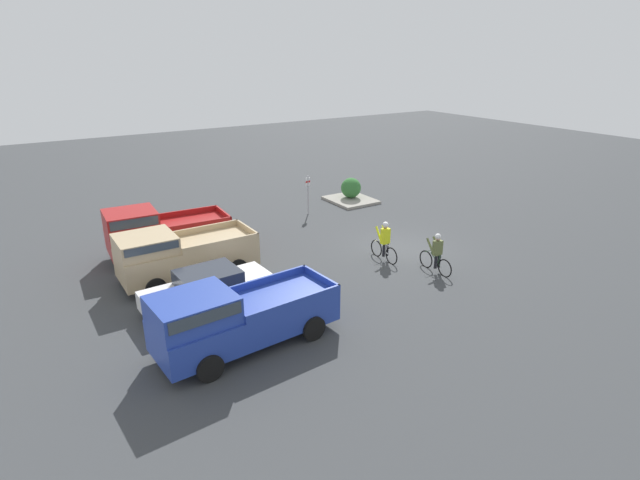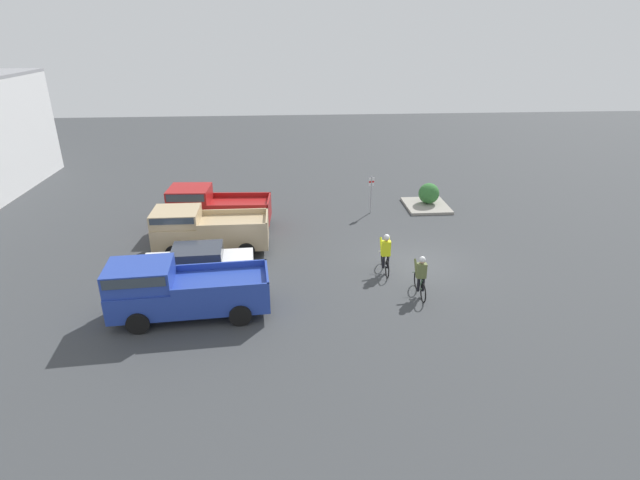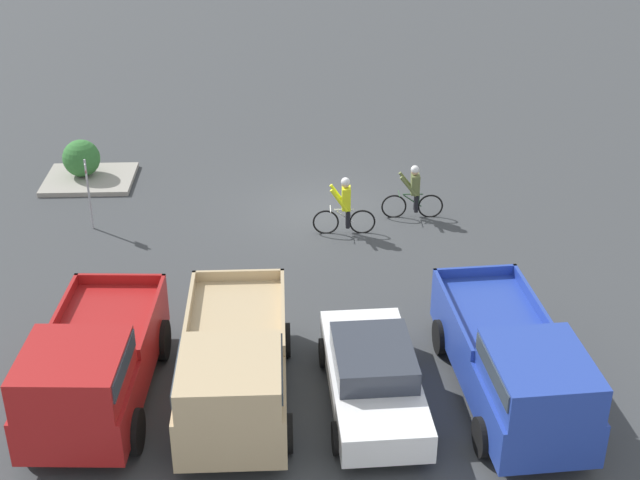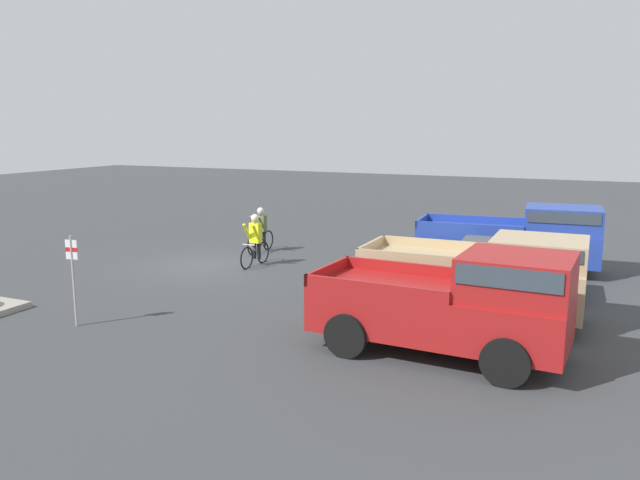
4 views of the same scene
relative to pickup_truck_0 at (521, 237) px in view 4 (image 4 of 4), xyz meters
The scene contains 8 objects.
ground_plane 10.30m from the pickup_truck_0, 70.10° to the right, with size 80.00×80.00×0.00m, color #383A3D.
pickup_truck_0 is the anchor object (origin of this frame).
sedan_0 2.87m from the pickup_truck_0, ahead, with size 2.10×4.54×1.40m.
pickup_truck_1 5.64m from the pickup_truck_0, ahead, with size 2.31×5.16×2.04m.
pickup_truck_2 8.46m from the pickup_truck_0, ahead, with size 2.48×5.12×2.19m.
cyclist_0 8.59m from the pickup_truck_0, 70.24° to the right, with size 1.78×0.46×1.74m.
cyclist_1 9.09m from the pickup_truck_0, 84.72° to the right, with size 1.82×0.46×1.66m.
fire_lane_sign 13.33m from the pickup_truck_0, 40.59° to the right, with size 0.07×0.30×2.13m.
Camera 4 is at (16.94, 11.82, 4.59)m, focal length 35.00 mm.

